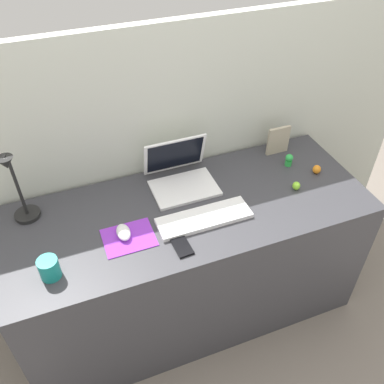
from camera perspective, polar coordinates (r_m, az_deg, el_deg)
name	(u,v)px	position (r m, az deg, el deg)	size (l,w,h in m)	color
ground_plane	(191,304)	(2.41, -0.18, -15.10)	(6.00, 6.00, 0.00)	slate
back_wall	(165,166)	(2.12, -3.70, 3.65)	(2.84, 0.05, 1.44)	beige
desk	(191,261)	(2.12, -0.20, -9.50)	(1.64, 0.64, 0.74)	#38383D
laptop	(180,173)	(1.95, -1.65, 2.63)	(0.30, 0.27, 0.21)	white
keyboard	(204,218)	(1.78, 1.68, -3.60)	(0.41, 0.13, 0.02)	white
mousepad	(129,238)	(1.73, -8.69, -6.22)	(0.21, 0.17, 0.00)	purple
mouse	(123,232)	(1.73, -9.41, -5.48)	(0.06, 0.10, 0.03)	white
cell_phone	(181,245)	(1.68, -1.54, -7.27)	(0.06, 0.13, 0.01)	black
desk_lamp	(18,190)	(1.81, -22.86, 0.27)	(0.11, 0.16, 0.37)	black
picture_frame	(278,140)	(2.17, 11.78, 6.96)	(0.12, 0.02, 0.15)	#B2A58C
coffee_mug	(49,268)	(1.65, -19.05, -9.89)	(0.08, 0.08, 0.09)	teal
toy_figurine_lime	(296,186)	(1.99, 14.14, 0.83)	(0.04, 0.04, 0.04)	#8CDB33
toy_figurine_green	(289,160)	(2.12, 13.19, 4.36)	(0.04, 0.04, 0.06)	green
toy_figurine_orange	(317,169)	(2.11, 16.78, 3.00)	(0.04, 0.04, 0.04)	orange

